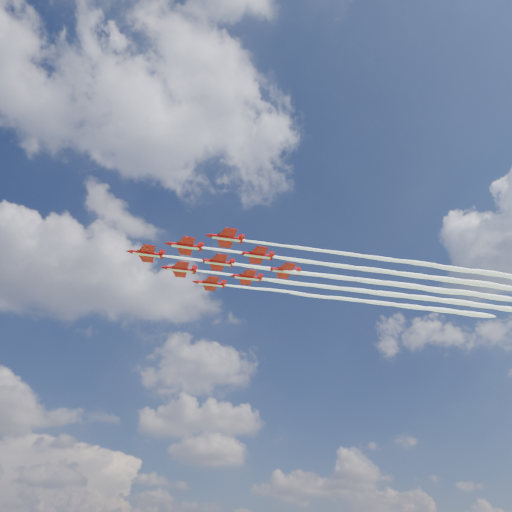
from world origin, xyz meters
name	(u,v)px	position (x,y,z in m)	size (l,w,h in m)	color
jet_lead	(296,272)	(21.66, -3.88, 86.34)	(105.06, 10.25, 2.99)	#AA090E
jet_row2_port	(336,265)	(32.67, -11.28, 86.34)	(105.06, 10.25, 2.99)	#AA090E
jet_row2_starb	(321,286)	(32.94, 3.11, 86.34)	(105.06, 10.25, 2.99)	#AA090E
jet_row3_port	(378,258)	(43.69, -18.67, 86.34)	(105.06, 10.25, 2.99)	#AA090E
jet_row3_centre	(359,280)	(43.96, -4.29, 86.34)	(105.06, 10.25, 2.99)	#AA090E
jet_row3_starb	(343,299)	(44.22, 10.10, 86.34)	(105.06, 10.25, 2.99)	#AA090E
jet_row4_port	(399,273)	(54.98, -11.69, 86.34)	(105.06, 10.25, 2.99)	#AA090E
jet_row4_starb	(380,293)	(55.24, 2.70, 86.34)	(105.06, 10.25, 2.99)	#AA090E
jet_tail	(419,287)	(66.26, -4.70, 86.34)	(105.06, 10.25, 2.99)	#AA090E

